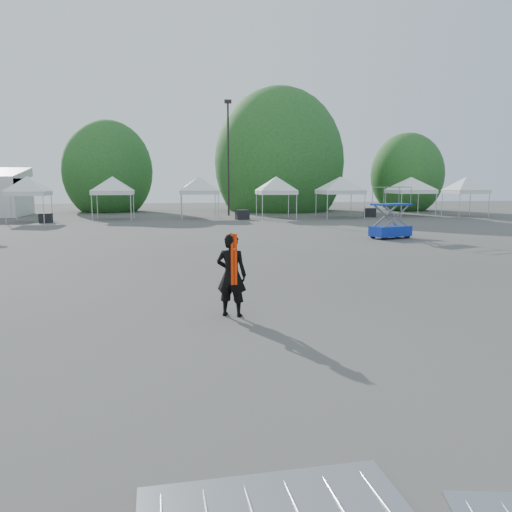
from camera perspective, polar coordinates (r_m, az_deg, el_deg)
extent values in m
plane|color=#474442|center=(11.95, 0.22, -5.48)|extent=(120.00, 120.00, 0.00)
cylinder|color=black|center=(43.75, -3.19, 10.87)|extent=(0.16, 0.16, 9.50)
cube|color=black|center=(44.23, -3.24, 17.22)|extent=(0.60, 0.25, 0.30)
cylinder|color=#382314|center=(51.80, -16.44, 6.16)|extent=(0.36, 0.36, 2.27)
ellipsoid|color=#1B531E|center=(51.78, -16.57, 9.25)|extent=(4.16, 4.16, 4.78)
cylinder|color=#382314|center=(51.63, 2.62, 6.77)|extent=(0.36, 0.36, 2.80)
ellipsoid|color=#1B531E|center=(51.65, 2.65, 10.60)|extent=(5.12, 5.12, 5.89)
cylinder|color=#382314|center=(54.08, 16.75, 6.13)|extent=(0.36, 0.36, 2.10)
ellipsoid|color=#1B531E|center=(54.05, 16.87, 8.87)|extent=(3.84, 3.84, 4.42)
cylinder|color=silver|center=(38.93, -26.75, 4.77)|extent=(0.06, 0.06, 2.00)
cylinder|color=silver|center=(38.27, -23.11, 4.94)|extent=(0.06, 0.06, 2.00)
cylinder|color=silver|center=(41.36, -25.73, 4.99)|extent=(0.06, 0.06, 2.00)
cylinder|color=silver|center=(40.73, -22.30, 5.16)|extent=(0.06, 0.06, 2.00)
cube|color=white|center=(39.77, -24.57, 6.52)|extent=(2.73, 2.73, 0.30)
pyramid|color=white|center=(39.76, -24.68, 8.32)|extent=(3.86, 3.86, 1.10)
cylinder|color=silver|center=(39.33, -18.25, 5.27)|extent=(0.06, 0.06, 2.00)
cylinder|color=silver|center=(39.01, -14.10, 5.42)|extent=(0.06, 0.06, 2.00)
cylinder|color=silver|center=(42.14, -17.68, 5.48)|extent=(0.06, 0.06, 2.00)
cylinder|color=silver|center=(41.85, -13.81, 5.61)|extent=(0.06, 0.06, 2.00)
cube|color=white|center=(40.52, -16.02, 6.97)|extent=(3.04, 3.04, 0.30)
pyramid|color=white|center=(40.52, -16.10, 8.74)|extent=(4.30, 4.30, 1.10)
cylinder|color=silver|center=(38.96, -8.47, 5.57)|extent=(0.06, 0.06, 2.00)
cylinder|color=silver|center=(39.12, -4.32, 5.65)|extent=(0.06, 0.06, 2.00)
cylinder|color=silver|center=(41.77, -8.56, 5.76)|extent=(0.06, 0.06, 2.00)
cylinder|color=silver|center=(41.92, -4.68, 5.83)|extent=(0.06, 0.06, 2.00)
cube|color=white|center=(40.38, -6.53, 7.24)|extent=(3.02, 3.02, 0.30)
pyramid|color=white|center=(40.38, -6.56, 9.01)|extent=(4.27, 4.27, 1.10)
cylinder|color=silver|center=(38.14, 0.74, 5.60)|extent=(0.06, 0.06, 2.00)
cylinder|color=silver|center=(38.72, 4.66, 5.62)|extent=(0.06, 0.06, 2.00)
cylinder|color=silver|center=(40.78, 0.05, 5.79)|extent=(0.06, 0.06, 2.00)
cylinder|color=silver|center=(41.32, 3.74, 5.80)|extent=(0.06, 0.06, 2.00)
cube|color=white|center=(39.68, 2.31, 7.27)|extent=(2.88, 2.88, 0.30)
pyramid|color=white|center=(39.68, 2.32, 9.07)|extent=(4.08, 4.08, 1.10)
cylinder|color=silver|center=(39.55, 8.15, 5.62)|extent=(0.06, 0.06, 2.00)
cylinder|color=silver|center=(40.60, 12.33, 5.58)|extent=(0.06, 0.06, 2.00)
cylinder|color=silver|center=(42.50, 6.87, 5.83)|extent=(0.06, 0.06, 2.00)
cylinder|color=silver|center=(43.48, 10.80, 5.80)|extent=(0.06, 0.06, 2.00)
cube|color=white|center=(41.47, 9.58, 7.21)|extent=(3.29, 3.29, 0.30)
pyramid|color=white|center=(41.46, 9.62, 8.93)|extent=(4.65, 4.65, 1.10)
cylinder|color=silver|center=(43.16, 16.27, 5.60)|extent=(0.06, 0.06, 2.00)
cylinder|color=silver|center=(44.61, 19.89, 5.51)|extent=(0.06, 0.06, 2.00)
cylinder|color=silver|center=(45.98, 14.57, 5.82)|extent=(0.06, 0.06, 2.00)
cylinder|color=silver|center=(47.35, 18.03, 5.74)|extent=(0.06, 0.06, 2.00)
cube|color=white|center=(45.22, 17.25, 7.04)|extent=(3.32, 3.32, 0.30)
pyramid|color=white|center=(45.21, 17.32, 8.62)|extent=(4.69, 4.69, 1.10)
cylinder|color=silver|center=(43.90, 22.22, 5.35)|extent=(0.06, 0.06, 2.00)
cylinder|color=silver|center=(45.35, 25.08, 5.26)|extent=(0.06, 0.06, 2.00)
cylinder|color=silver|center=(46.17, 20.49, 5.57)|extent=(0.06, 0.06, 2.00)
cylinder|color=silver|center=(47.55, 23.26, 5.48)|extent=(0.06, 0.06, 2.00)
cube|color=white|center=(45.69, 22.84, 6.77)|extent=(2.85, 2.85, 0.30)
pyramid|color=white|center=(45.69, 22.93, 8.34)|extent=(4.03, 4.03, 1.10)
imported|color=black|center=(10.71, -2.83, -2.18)|extent=(0.78, 0.66, 1.81)
cube|color=#FF3005|center=(10.47, -2.73, -0.41)|extent=(0.14, 0.02, 1.08)
cube|color=#0C179F|center=(26.65, 15.10, 2.77)|extent=(2.26, 1.60, 0.51)
cube|color=#0C179F|center=(26.56, 15.21, 5.71)|extent=(2.17, 1.53, 0.09)
cylinder|color=black|center=(25.85, 14.46, 2.12)|extent=(0.33, 0.22, 0.31)
cylinder|color=black|center=(26.89, 16.90, 2.25)|extent=(0.33, 0.22, 0.31)
cylinder|color=black|center=(26.48, 13.23, 2.31)|extent=(0.33, 0.22, 0.31)
cylinder|color=black|center=(27.50, 15.66, 2.44)|extent=(0.33, 0.22, 0.31)
cube|color=black|center=(38.97, -22.90, 4.03)|extent=(0.91, 0.72, 0.68)
cube|color=black|center=(39.00, -1.57, 4.75)|extent=(1.10, 0.92, 0.75)
cube|color=black|center=(42.91, 12.90, 4.86)|extent=(1.11, 0.97, 0.73)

